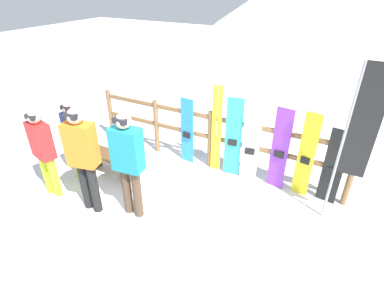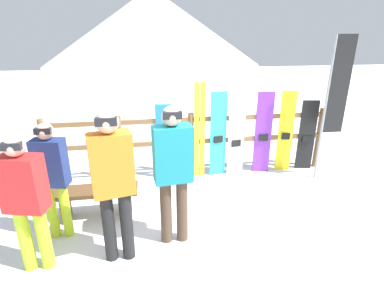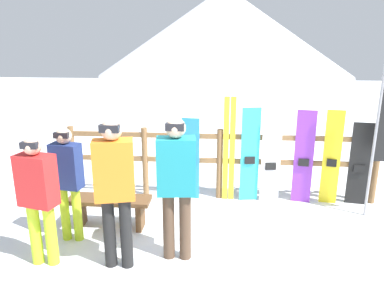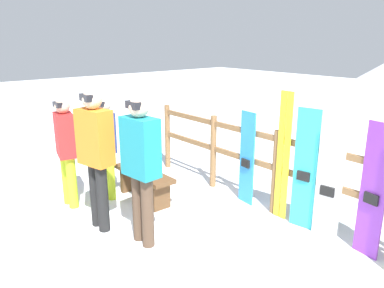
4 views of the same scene
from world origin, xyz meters
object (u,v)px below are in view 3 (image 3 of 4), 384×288
(snowboard_white, at_px, (271,162))
(snowboard_purple, at_px, (304,158))
(person_teal, at_px, (176,180))
(ski_pair_yellow, at_px, (229,150))
(bench, at_px, (110,206))
(person_red, at_px, (38,193))
(person_navy, at_px, (67,176))
(snowboard_yellow, at_px, (332,158))
(snowboard_cyan, at_px, (250,155))
(person_orange, at_px, (115,184))
(snowboard_blue, at_px, (191,159))
(snowboard_black_stripe, at_px, (359,164))

(snowboard_white, xyz_separation_m, snowboard_purple, (0.52, 0.00, 0.09))
(person_teal, distance_m, ski_pair_yellow, 1.93)
(bench, distance_m, person_red, 1.24)
(person_navy, distance_m, snowboard_yellow, 4.06)
(snowboard_cyan, height_order, snowboard_purple, snowboard_cyan)
(person_navy, bearing_deg, snowboard_purple, 24.19)
(person_orange, xyz_separation_m, person_red, (-0.91, -0.03, -0.14))
(ski_pair_yellow, relative_size, snowboard_white, 1.28)
(person_red, bearing_deg, snowboard_blue, 52.34)
(person_teal, bearing_deg, snowboard_purple, 44.25)
(bench, bearing_deg, snowboard_yellow, 18.41)
(snowboard_cyan, bearing_deg, person_red, -141.25)
(snowboard_cyan, height_order, snowboard_black_stripe, snowboard_cyan)
(snowboard_cyan, xyz_separation_m, snowboard_white, (0.34, -0.00, -0.11))
(snowboard_cyan, bearing_deg, snowboard_blue, -179.99)
(snowboard_blue, bearing_deg, bench, -133.71)
(ski_pair_yellow, relative_size, snowboard_yellow, 1.12)
(person_teal, height_order, snowboard_cyan, person_teal)
(person_teal, bearing_deg, ski_pair_yellow, 70.44)
(bench, distance_m, person_teal, 1.45)
(person_navy, height_order, person_teal, person_teal)
(person_teal, distance_m, person_red, 1.61)
(snowboard_white, bearing_deg, ski_pair_yellow, 179.71)
(person_red, distance_m, snowboard_yellow, 4.41)
(person_navy, distance_m, snowboard_white, 3.19)
(person_red, xyz_separation_m, snowboard_white, (2.92, 2.07, -0.24))
(snowboard_cyan, height_order, snowboard_white, snowboard_cyan)
(snowboard_white, bearing_deg, person_navy, -151.95)
(person_teal, height_order, ski_pair_yellow, person_teal)
(person_orange, bearing_deg, snowboard_yellow, 34.44)
(person_orange, relative_size, snowboard_cyan, 1.14)
(person_navy, distance_m, snowboard_blue, 2.12)
(person_navy, height_order, person_red, person_red)
(snowboard_blue, distance_m, ski_pair_yellow, 0.66)
(snowboard_white, xyz_separation_m, snowboard_yellow, (0.97, 0.00, 0.10))
(person_red, bearing_deg, person_orange, 1.67)
(snowboard_blue, bearing_deg, snowboard_yellow, 0.00)
(person_navy, bearing_deg, snowboard_yellow, 21.63)
(bench, height_order, person_orange, person_orange)
(snowboard_yellow, bearing_deg, bench, -161.59)
(snowboard_blue, xyz_separation_m, snowboard_yellow, (2.29, 0.00, 0.09))
(ski_pair_yellow, height_order, snowboard_purple, ski_pair_yellow)
(snowboard_blue, xyz_separation_m, snowboard_cyan, (0.98, 0.00, 0.09))
(snowboard_purple, bearing_deg, person_navy, -155.81)
(ski_pair_yellow, height_order, snowboard_white, ski_pair_yellow)
(person_orange, relative_size, snowboard_white, 1.32)
(person_navy, xyz_separation_m, snowboard_white, (2.81, 1.50, -0.24))
(person_orange, bearing_deg, snowboard_purple, 38.85)
(person_red, bearing_deg, person_navy, 78.77)
(person_red, xyz_separation_m, snowboard_yellow, (3.89, 2.07, -0.14))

